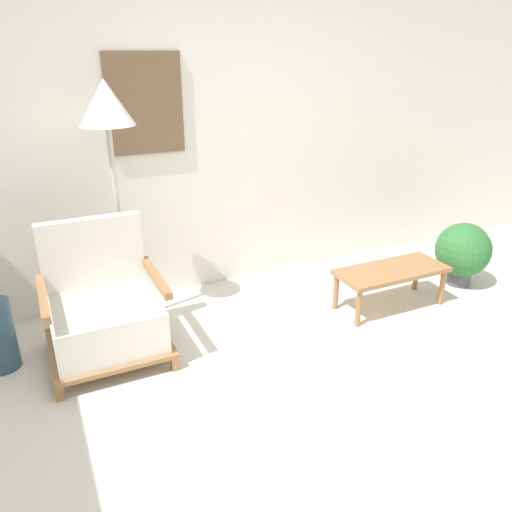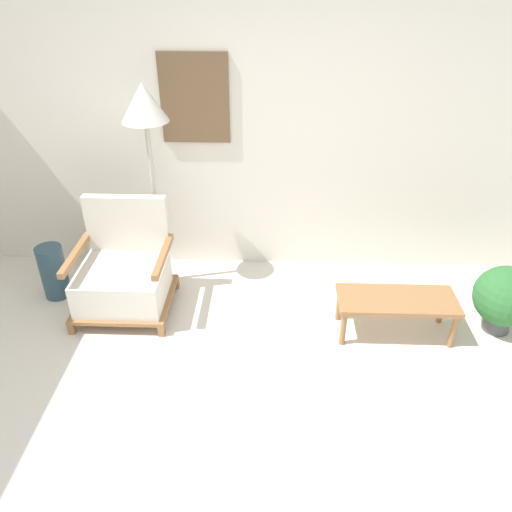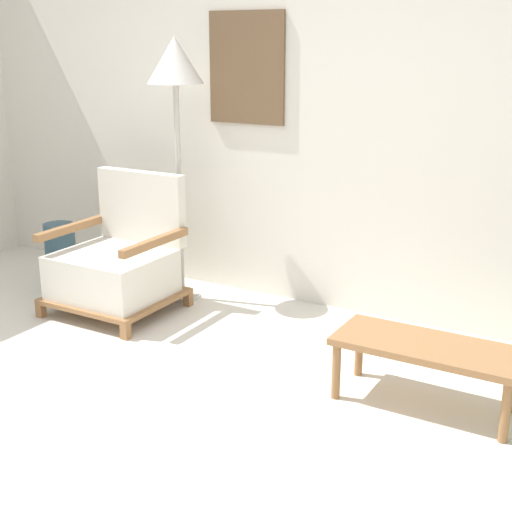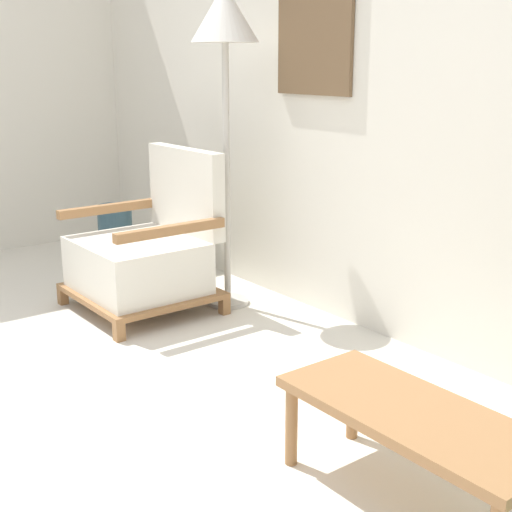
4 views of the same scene
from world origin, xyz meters
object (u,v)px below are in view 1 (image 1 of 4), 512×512
object	(u,v)px
floor_lamp	(107,118)
coffee_table	(391,274)
armchair	(105,313)
potted_plant	(463,251)

from	to	relation	value
floor_lamp	coffee_table	world-z (taller)	floor_lamp
armchair	coffee_table	bearing A→B (deg)	-6.74
floor_lamp	potted_plant	xyz separation A→B (m)	(2.76, -0.59, -1.20)
floor_lamp	coffee_table	distance (m)	2.38
floor_lamp	potted_plant	bearing A→B (deg)	-12.09
armchair	potted_plant	xyz separation A→B (m)	(2.98, -0.19, -0.01)
coffee_table	potted_plant	world-z (taller)	potted_plant
coffee_table	potted_plant	xyz separation A→B (m)	(0.83, 0.07, 0.02)
armchair	floor_lamp	size ratio (longest dim) A/B	0.51
floor_lamp	potted_plant	world-z (taller)	floor_lamp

